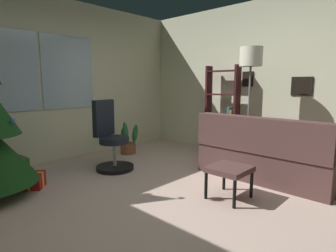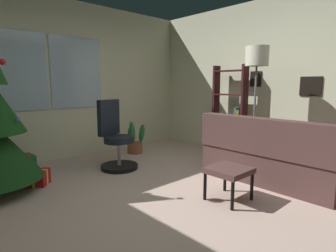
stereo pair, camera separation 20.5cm
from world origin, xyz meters
The scene contains 11 objects.
ground_plane centered at (0.00, 0.00, -0.05)m, with size 4.74×5.20×0.10m, color beige.
wall_back_with_windows centered at (-0.02, 2.65, 1.34)m, with size 4.74×0.12×2.67m.
wall_right_with_frames centered at (2.42, 0.00, 1.34)m, with size 0.12×5.20×2.67m.
couch centered at (1.54, -0.46, 0.29)m, with size 1.49×1.78×0.86m.
footstool centered at (0.44, -0.37, 0.32)m, with size 0.44×0.42×0.37m.
gift_box_red centered at (-0.95, 1.57, 0.10)m, with size 0.34×0.34×0.20m.
gift_box_green centered at (-0.89, 2.20, 0.13)m, with size 0.20×0.31×0.27m.
office_chair centered at (0.18, 1.49, 0.40)m, with size 0.56×0.56×1.04m.
bookshelf centered at (2.15, 0.82, 0.71)m, with size 0.18×0.64×1.61m.
floor_lamp centered at (1.69, 0.06, 1.53)m, with size 0.33×0.33×1.82m.
potted_plant centered at (0.93, 2.04, 0.23)m, with size 0.40×0.32×0.62m.
Camera 2 is at (-2.05, -2.03, 1.28)m, focal length 29.46 mm.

